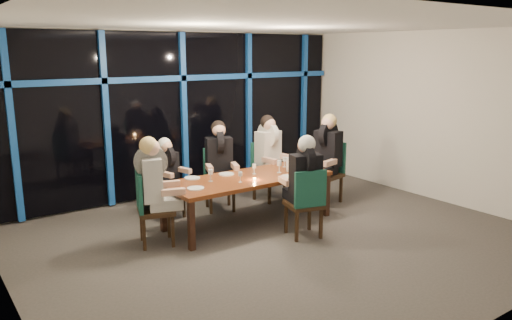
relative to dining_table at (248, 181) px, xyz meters
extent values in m
plane|color=#4E4845|center=(0.00, -0.80, -0.68)|extent=(7.00, 7.00, 0.00)
cube|color=white|center=(0.00, 2.20, 0.82)|extent=(7.00, 0.04, 3.00)
cube|color=white|center=(0.00, -3.80, 0.82)|extent=(7.00, 0.04, 3.00)
cube|color=white|center=(-3.50, -0.80, 0.82)|extent=(0.04, 6.00, 3.00)
cube|color=white|center=(3.50, -0.80, 0.82)|extent=(0.04, 6.00, 3.00)
cube|color=white|center=(0.00, -0.80, 2.32)|extent=(7.00, 6.00, 0.04)
cube|color=black|center=(0.00, 2.14, 0.82)|extent=(6.86, 0.04, 2.94)
cube|color=#134698|center=(-2.90, 2.09, 0.82)|extent=(0.10, 0.10, 2.94)
cube|color=#134698|center=(-1.45, 2.09, 0.82)|extent=(0.10, 0.10, 2.94)
cube|color=#134698|center=(0.00, 2.09, 0.82)|extent=(0.10, 0.10, 2.94)
cube|color=#134698|center=(1.45, 2.09, 0.82)|extent=(0.10, 0.10, 2.94)
cube|color=#134698|center=(2.90, 2.09, 0.82)|extent=(0.10, 0.10, 2.94)
cube|color=#134698|center=(0.00, 2.09, 1.48)|extent=(6.86, 0.10, 0.10)
cube|color=#FF2D14|center=(1.10, 2.45, 1.47)|extent=(0.60, 0.05, 0.35)
cube|color=brown|center=(0.00, 0.00, 0.04)|extent=(2.60, 1.00, 0.06)
cube|color=black|center=(-1.24, -0.44, -0.34)|extent=(0.08, 0.08, 0.69)
cube|color=black|center=(1.24, -0.44, -0.34)|extent=(0.08, 0.08, 0.69)
cube|color=black|center=(-1.24, 0.44, -0.34)|extent=(0.08, 0.08, 0.69)
cube|color=black|center=(1.24, 0.44, -0.34)|extent=(0.08, 0.08, 0.69)
cube|color=#301E10|center=(-0.90, 0.95, -0.27)|extent=(0.51, 0.51, 0.06)
cube|color=#1B5846|center=(-0.95, 1.13, -0.02)|extent=(0.41, 0.15, 0.46)
cube|color=#301E10|center=(-1.02, 0.75, -0.49)|extent=(0.04, 0.04, 0.39)
cube|color=#301E10|center=(-0.70, 0.83, -0.49)|extent=(0.04, 0.04, 0.39)
cube|color=#301E10|center=(-1.10, 1.07, -0.49)|extent=(0.04, 0.04, 0.39)
cube|color=#301E10|center=(-0.78, 1.15, -0.49)|extent=(0.04, 0.04, 0.39)
cube|color=#301E10|center=(-0.01, 0.84, -0.20)|extent=(0.62, 0.62, 0.06)
cube|color=#1B5846|center=(0.07, 1.04, 0.09)|extent=(0.47, 0.22, 0.53)
cube|color=#301E10|center=(-0.25, 0.73, -0.46)|extent=(0.05, 0.05, 0.45)
cube|color=#301E10|center=(0.11, 0.59, -0.46)|extent=(0.05, 0.05, 0.45)
cube|color=#301E10|center=(-0.12, 1.09, -0.46)|extent=(0.05, 0.05, 0.45)
cube|color=#301E10|center=(0.24, 0.95, -0.46)|extent=(0.05, 0.05, 0.45)
cube|color=#301E10|center=(1.02, 0.81, -0.20)|extent=(0.55, 0.55, 0.06)
cube|color=#1B5846|center=(0.99, 1.03, 0.10)|extent=(0.49, 0.12, 0.54)
cube|color=#301E10|center=(0.86, 0.59, -0.45)|extent=(0.05, 0.05, 0.45)
cube|color=#301E10|center=(1.24, 0.65, -0.45)|extent=(0.05, 0.05, 0.45)
cube|color=#301E10|center=(0.80, 0.98, -0.45)|extent=(0.05, 0.05, 0.45)
cube|color=#301E10|center=(1.19, 1.03, -0.45)|extent=(0.05, 0.05, 0.45)
cube|color=#301E10|center=(-1.53, 0.04, -0.20)|extent=(0.61, 0.61, 0.06)
cube|color=#1B5846|center=(-1.73, 0.11, 0.09)|extent=(0.20, 0.48, 0.54)
cube|color=#301E10|center=(-1.40, -0.20, -0.46)|extent=(0.05, 0.05, 0.45)
cube|color=#301E10|center=(-1.28, 0.17, -0.46)|extent=(0.05, 0.05, 0.45)
cube|color=#301E10|center=(-1.77, -0.08, -0.46)|extent=(0.05, 0.05, 0.45)
cube|color=#301E10|center=(-1.65, 0.28, -0.46)|extent=(0.05, 0.05, 0.45)
cube|color=#301E10|center=(1.73, 0.11, -0.18)|extent=(0.60, 0.60, 0.07)
cube|color=#1B5846|center=(1.94, 0.16, 0.12)|extent=(0.17, 0.50, 0.55)
cube|color=#301E10|center=(1.49, 0.26, -0.45)|extent=(0.05, 0.05, 0.47)
cube|color=#301E10|center=(1.58, -0.13, -0.45)|extent=(0.05, 0.05, 0.47)
cube|color=#301E10|center=(1.88, 0.35, -0.45)|extent=(0.05, 0.05, 0.47)
cube|color=#301E10|center=(1.97, -0.04, -0.45)|extent=(0.05, 0.05, 0.47)
cube|color=#301E10|center=(0.34, -0.91, -0.21)|extent=(0.58, 0.58, 0.06)
cube|color=#1B5846|center=(0.28, -1.11, 0.08)|extent=(0.47, 0.18, 0.53)
cube|color=#301E10|center=(0.57, -0.78, -0.46)|extent=(0.05, 0.05, 0.44)
cube|color=#301E10|center=(0.21, -0.67, -0.46)|extent=(0.05, 0.05, 0.44)
cube|color=#301E10|center=(0.47, -1.14, -0.46)|extent=(0.05, 0.05, 0.44)
cube|color=#301E10|center=(0.11, -1.04, -0.46)|extent=(0.05, 0.05, 0.44)
cube|color=black|center=(-0.87, 0.85, -0.18)|extent=(0.42, 0.46, 0.13)
cube|color=black|center=(-0.91, 0.99, 0.13)|extent=(0.41, 0.31, 0.52)
cylinder|color=black|center=(-0.91, 0.99, 0.33)|extent=(0.19, 0.40, 0.39)
sphere|color=tan|center=(-0.90, 0.97, 0.50)|extent=(0.19, 0.19, 0.19)
sphere|color=silver|center=(-0.91, 1.01, 0.52)|extent=(0.21, 0.21, 0.21)
cube|color=tan|center=(-1.03, 0.73, 0.10)|extent=(0.14, 0.29, 0.07)
cube|color=tan|center=(-0.67, 0.82, 0.10)|extent=(0.14, 0.29, 0.07)
cube|color=black|center=(-0.05, 0.72, -0.10)|extent=(0.52, 0.55, 0.15)
cube|color=black|center=(0.01, 0.88, 0.26)|extent=(0.49, 0.39, 0.60)
cylinder|color=black|center=(0.01, 0.88, 0.49)|extent=(0.26, 0.46, 0.45)
sphere|color=tan|center=(0.00, 0.86, 0.68)|extent=(0.22, 0.22, 0.22)
sphere|color=black|center=(0.02, 0.90, 0.71)|extent=(0.25, 0.25, 0.25)
cube|color=tan|center=(-0.28, 0.72, 0.11)|extent=(0.19, 0.33, 0.09)
cube|color=tan|center=(0.12, 0.57, 0.11)|extent=(0.19, 0.33, 0.09)
cube|color=silver|center=(1.04, 0.68, -0.09)|extent=(0.45, 0.50, 0.15)
cube|color=silver|center=(1.02, 0.85, 0.27)|extent=(0.46, 0.32, 0.61)
cylinder|color=silver|center=(1.02, 0.85, 0.51)|extent=(0.17, 0.46, 0.45)
sphere|color=tan|center=(1.02, 0.83, 0.70)|extent=(0.23, 0.23, 0.23)
sphere|color=black|center=(1.01, 0.88, 0.73)|extent=(0.25, 0.25, 0.25)
cube|color=tan|center=(0.84, 0.57, 0.11)|extent=(0.13, 0.33, 0.09)
cube|color=tan|center=(1.27, 0.63, 0.11)|extent=(0.13, 0.33, 0.09)
cube|color=black|center=(-1.40, 0.00, -0.09)|extent=(0.55, 0.50, 0.15)
cube|color=black|center=(-1.57, 0.06, 0.26)|extent=(0.38, 0.49, 0.60)
cylinder|color=black|center=(-1.57, 0.06, 0.50)|extent=(0.46, 0.24, 0.45)
sphere|color=tan|center=(-1.55, 0.05, 0.69)|extent=(0.23, 0.23, 0.23)
sphere|color=tan|center=(-1.59, 0.06, 0.72)|extent=(0.25, 0.25, 0.25)
cube|color=tan|center=(-1.39, -0.23, 0.11)|extent=(0.33, 0.18, 0.09)
cube|color=tan|center=(-1.26, 0.18, 0.11)|extent=(0.33, 0.18, 0.09)
cube|color=black|center=(1.60, 0.08, -0.07)|extent=(0.54, 0.49, 0.16)
cube|color=black|center=(1.77, 0.12, 0.29)|extent=(0.36, 0.49, 0.62)
cylinder|color=black|center=(1.77, 0.12, 0.54)|extent=(0.48, 0.21, 0.47)
sphere|color=tan|center=(1.75, 0.11, 0.74)|extent=(0.23, 0.23, 0.23)
sphere|color=tan|center=(1.79, 0.12, 0.77)|extent=(0.26, 0.26, 0.26)
cube|color=tan|center=(1.46, 0.27, 0.11)|extent=(0.34, 0.16, 0.09)
cube|color=tan|center=(1.56, -0.16, 0.11)|extent=(0.34, 0.16, 0.09)
cube|color=black|center=(0.37, -0.79, -0.10)|extent=(0.49, 0.53, 0.15)
cube|color=black|center=(0.33, -0.95, 0.25)|extent=(0.47, 0.36, 0.59)
cylinder|color=black|center=(0.33, -0.95, 0.48)|extent=(0.22, 0.45, 0.44)
sphere|color=tan|center=(0.33, -0.93, 0.67)|extent=(0.22, 0.22, 0.22)
sphere|color=silver|center=(0.32, -0.97, 0.70)|extent=(0.24, 0.24, 0.24)
cube|color=tan|center=(0.60, -0.76, 0.11)|extent=(0.17, 0.33, 0.08)
cube|color=tan|center=(0.19, -0.65, 0.11)|extent=(0.17, 0.33, 0.08)
cylinder|color=white|center=(-0.76, 0.41, 0.08)|extent=(0.24, 0.24, 0.01)
cylinder|color=white|center=(-0.20, 0.32, 0.08)|extent=(0.24, 0.24, 0.01)
cylinder|color=white|center=(1.10, 0.26, 0.08)|extent=(0.24, 0.24, 0.01)
cylinder|color=white|center=(-0.99, -0.13, 0.08)|extent=(0.24, 0.24, 0.01)
cylinder|color=white|center=(1.18, -0.02, 0.08)|extent=(0.24, 0.24, 0.01)
cylinder|color=white|center=(0.49, -0.37, 0.08)|extent=(0.24, 0.24, 0.01)
cylinder|color=black|center=(0.99, -0.10, 0.20)|extent=(0.08, 0.08, 0.26)
cylinder|color=black|center=(0.99, -0.10, 0.37)|extent=(0.03, 0.03, 0.10)
cylinder|color=silver|center=(0.99, -0.10, 0.20)|extent=(0.08, 0.08, 0.07)
cylinder|color=silver|center=(0.75, -0.08, 0.18)|extent=(0.12, 0.12, 0.22)
cylinder|color=silver|center=(0.81, -0.08, 0.20)|extent=(0.02, 0.02, 0.15)
cylinder|color=#FEAA4C|center=(-0.03, -0.21, 0.08)|extent=(0.05, 0.05, 0.03)
cylinder|color=silver|center=(-0.28, -0.20, 0.07)|extent=(0.06, 0.06, 0.01)
cylinder|color=silver|center=(-0.28, -0.20, 0.12)|extent=(0.01, 0.01, 0.09)
cylinder|color=silver|center=(-0.28, -0.20, 0.20)|extent=(0.06, 0.06, 0.06)
cylinder|color=silver|center=(0.18, 0.10, 0.07)|extent=(0.06, 0.06, 0.01)
cylinder|color=silver|center=(0.18, 0.10, 0.12)|extent=(0.01, 0.01, 0.09)
cylinder|color=silver|center=(0.18, 0.10, 0.20)|extent=(0.06, 0.06, 0.06)
cylinder|color=silver|center=(0.55, -0.07, 0.07)|extent=(0.07, 0.07, 0.01)
cylinder|color=silver|center=(0.55, -0.07, 0.13)|extent=(0.01, 0.01, 0.11)
cylinder|color=silver|center=(0.55, -0.07, 0.22)|extent=(0.07, 0.07, 0.08)
cylinder|color=white|center=(-0.61, 0.10, 0.07)|extent=(0.07, 0.07, 0.01)
cylinder|color=white|center=(-0.61, 0.10, 0.13)|extent=(0.01, 0.01, 0.10)
cylinder|color=white|center=(-0.61, 0.10, 0.21)|extent=(0.07, 0.07, 0.07)
cylinder|color=silver|center=(0.87, 0.20, 0.07)|extent=(0.06, 0.06, 0.01)
cylinder|color=silver|center=(0.87, 0.20, 0.12)|extent=(0.01, 0.01, 0.09)
cylinder|color=silver|center=(0.87, 0.20, 0.20)|extent=(0.06, 0.06, 0.07)
camera|label=1|loc=(-4.22, -6.12, 1.98)|focal=35.00mm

